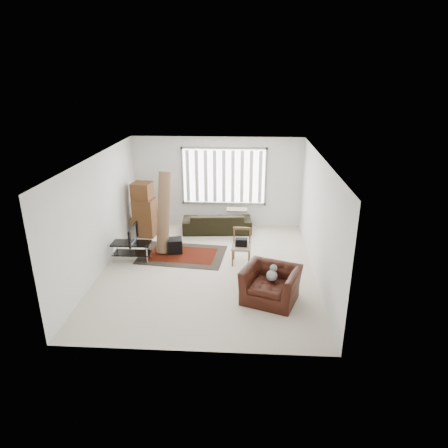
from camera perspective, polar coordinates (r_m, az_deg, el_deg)
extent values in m
plane|color=beige|center=(9.61, -2.28, -6.50)|extent=(6.00, 6.00, 0.00)
cube|color=white|center=(8.71, -2.53, 9.49)|extent=(5.00, 6.00, 0.02)
cube|color=white|center=(11.92, -0.97, 5.95)|extent=(5.00, 0.02, 2.70)
cube|color=white|center=(6.35, -5.09, -8.05)|extent=(5.00, 0.02, 2.70)
cube|color=white|center=(9.64, -17.35, 1.35)|extent=(0.02, 6.00, 2.70)
cube|color=white|center=(9.17, 13.35, 0.76)|extent=(0.02, 6.00, 2.70)
cube|color=white|center=(11.84, -0.01, 6.85)|extent=(2.40, 0.01, 1.60)
cube|color=gray|center=(11.82, -0.02, 6.82)|extent=(2.52, 0.06, 1.72)
cube|color=white|center=(11.78, -0.03, 6.78)|extent=(2.40, 0.02, 1.55)
cube|color=black|center=(10.38, -5.98, -4.38)|extent=(2.28, 1.63, 0.02)
cube|color=#471106|center=(10.37, -5.99, -4.33)|extent=(1.79, 1.15, 0.00)
cube|color=black|center=(10.15, -13.12, -2.69)|extent=(0.95, 0.43, 0.04)
cube|color=black|center=(10.25, -13.00, -4.05)|extent=(0.91, 0.40, 0.03)
cylinder|color=#B2B2B7|center=(10.20, -15.60, -4.13)|extent=(0.03, 0.03, 0.47)
cylinder|color=#B2B2B7|center=(9.96, -10.95, -4.33)|extent=(0.03, 0.03, 0.47)
cylinder|color=#B2B2B7|center=(10.51, -14.99, -3.31)|extent=(0.03, 0.03, 0.47)
cylinder|color=#B2B2B7|center=(10.28, -10.47, -3.49)|extent=(0.03, 0.03, 0.47)
imported|color=black|center=(10.05, -13.23, -1.44)|extent=(0.10, 0.77, 0.44)
cube|color=black|center=(10.46, -7.02, -3.06)|extent=(0.44, 0.44, 0.37)
cube|color=brown|center=(11.72, -11.19, -0.19)|extent=(0.70, 0.65, 0.57)
cube|color=brown|center=(11.51, -11.31, 2.29)|extent=(0.63, 0.58, 0.52)
cube|color=brown|center=(11.42, -11.62, 4.70)|extent=(0.58, 0.58, 0.46)
cube|color=silver|center=(11.63, -11.36, -0.24)|extent=(0.50, 0.19, 0.62)
cylinder|color=brown|center=(10.34, -8.62, 1.63)|extent=(0.44, 0.83, 2.10)
imported|color=black|center=(11.69, -1.00, 0.67)|extent=(2.06, 1.03, 0.77)
cube|color=#927A5F|center=(9.73, 2.49, -3.29)|extent=(0.49, 0.49, 0.05)
cylinder|color=brown|center=(9.66, 1.22, -4.89)|extent=(0.04, 0.04, 0.43)
cylinder|color=brown|center=(9.64, 3.56, -4.99)|extent=(0.04, 0.04, 0.43)
cylinder|color=brown|center=(10.01, 1.42, -3.92)|extent=(0.04, 0.04, 0.43)
cylinder|color=brown|center=(9.99, 3.67, -4.02)|extent=(0.04, 0.04, 0.43)
cube|color=brown|center=(9.77, 2.60, -0.63)|extent=(0.44, 0.06, 0.06)
cube|color=brown|center=(9.85, 1.44, -1.60)|extent=(0.04, 0.04, 0.43)
cube|color=brown|center=(9.83, 3.73, -1.69)|extent=(0.04, 0.04, 0.43)
cube|color=black|center=(9.68, 2.50, -2.65)|extent=(0.30, 0.18, 0.19)
imported|color=#35130A|center=(8.27, 6.71, -8.24)|extent=(1.37, 1.28, 0.82)
ellipsoid|color=#59595B|center=(8.21, 6.74, -7.50)|extent=(0.31, 0.35, 0.20)
sphere|color=#59595B|center=(8.28, 7.10, -6.28)|extent=(0.15, 0.15, 0.15)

